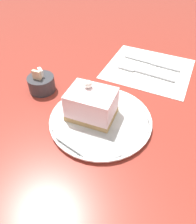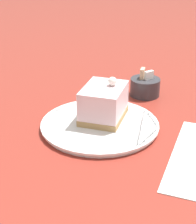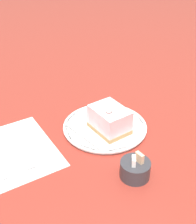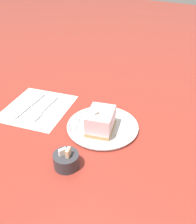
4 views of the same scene
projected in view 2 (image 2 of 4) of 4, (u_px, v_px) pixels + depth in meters
name	position (u px, v px, depth m)	size (l,w,h in m)	color
ground_plane	(74.00, 127.00, 0.68)	(4.00, 4.00, 0.00)	maroon
plate	(100.00, 125.00, 0.68)	(0.21, 0.21, 0.01)	white
cake_slice	(104.00, 103.00, 0.68)	(0.10, 0.11, 0.08)	#AD8451
sugar_bowl	(145.00, 87.00, 0.81)	(0.06, 0.06, 0.06)	#333338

